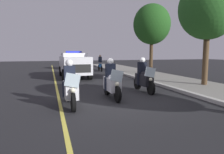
# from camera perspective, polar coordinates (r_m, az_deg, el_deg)

# --- Properties ---
(ground_plane) EXTENTS (80.00, 80.00, 0.00)m
(ground_plane) POSITION_cam_1_polar(r_m,az_deg,el_deg) (8.70, 1.08, -6.32)
(ground_plane) COLOR black
(curb_strip) EXTENTS (48.00, 0.24, 0.15)m
(curb_strip) POSITION_cam_1_polar(r_m,az_deg,el_deg) (10.34, 20.45, -4.22)
(curb_strip) COLOR #B7B5AD
(curb_strip) RESTS_ON ground
(sidewalk_strip) EXTENTS (48.00, 3.60, 0.10)m
(sidewalk_strip) POSITION_cam_1_polar(r_m,az_deg,el_deg) (11.58, 27.99, -3.57)
(sidewalk_strip) COLOR gray
(sidewalk_strip) RESTS_ON ground
(lane_stripe_center) EXTENTS (48.00, 0.12, 0.01)m
(lane_stripe_center) POSITION_cam_1_polar(r_m,az_deg,el_deg) (8.31, -14.01, -7.13)
(lane_stripe_center) COLOR #E0D14C
(lane_stripe_center) RESTS_ON ground
(police_motorcycle_lead_left) EXTENTS (2.14, 0.57, 1.72)m
(police_motorcycle_lead_left) POSITION_cam_1_polar(r_m,az_deg,el_deg) (7.76, -11.28, -2.81)
(police_motorcycle_lead_left) COLOR black
(police_motorcycle_lead_left) RESTS_ON ground
(police_motorcycle_lead_right) EXTENTS (2.14, 0.57, 1.72)m
(police_motorcycle_lead_right) POSITION_cam_1_polar(r_m,az_deg,el_deg) (8.93, -0.08, -1.42)
(police_motorcycle_lead_right) COLOR black
(police_motorcycle_lead_right) RESTS_ON ground
(police_motorcycle_trailing) EXTENTS (2.14, 0.57, 1.72)m
(police_motorcycle_trailing) POSITION_cam_1_polar(r_m,az_deg,el_deg) (10.49, 8.64, -0.25)
(police_motorcycle_trailing) COLOR black
(police_motorcycle_trailing) RESTS_ON ground
(police_suv) EXTENTS (4.94, 2.14, 2.05)m
(police_suv) POSITION_cam_1_polar(r_m,az_deg,el_deg) (16.44, -10.29, 3.55)
(police_suv) COLOR silver
(police_suv) RESTS_ON ground
(cyclist_background) EXTENTS (1.76, 0.32, 1.69)m
(cyclist_background) POSITION_cam_1_polar(r_m,az_deg,el_deg) (21.54, -3.24, 3.81)
(cyclist_background) COLOR black
(cyclist_background) RESTS_ON ground
(tree_mid_block) EXTENTS (3.24, 3.24, 6.00)m
(tree_mid_block) POSITION_cam_1_polar(r_m,az_deg,el_deg) (13.37, 24.73, 16.47)
(tree_mid_block) COLOR #4C3823
(tree_mid_block) RESTS_ON sidewalk_strip
(tree_far_back) EXTENTS (3.23, 3.23, 6.03)m
(tree_far_back) POSITION_cam_1_polar(r_m,az_deg,el_deg) (19.14, 10.80, 13.88)
(tree_far_back) COLOR #42301E
(tree_far_back) RESTS_ON sidewalk_strip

